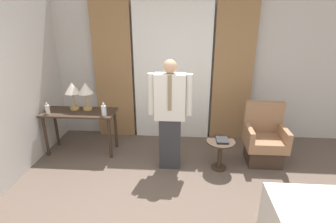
{
  "coord_description": "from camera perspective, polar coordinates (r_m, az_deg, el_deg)",
  "views": [
    {
      "loc": [
        0.25,
        -2.08,
        2.31
      ],
      "look_at": [
        0.01,
        1.39,
        0.99
      ],
      "focal_mm": 28.0,
      "sensor_mm": 36.0,
      "label": 1
    }
  ],
  "objects": [
    {
      "name": "bottle_by_lamp",
      "position": [
        4.33,
        -13.79,
        0.24
      ],
      "size": [
        0.08,
        0.08,
        0.22
      ],
      "color": "silver",
      "rests_on": "desk"
    },
    {
      "name": "book",
      "position": [
        4.08,
        11.72,
        -6.13
      ],
      "size": [
        0.18,
        0.22,
        0.03
      ],
      "color": "black",
      "rests_on": "side_table"
    },
    {
      "name": "desk",
      "position": [
        4.7,
        -18.62,
        -1.39
      ],
      "size": [
        1.22,
        0.5,
        0.75
      ],
      "color": "#38281E",
      "rests_on": "ground_plane"
    },
    {
      "name": "curtain_drape_left",
      "position": [
        5.02,
        -11.79,
        8.56
      ],
      "size": [
        0.71,
        0.06,
        2.58
      ],
      "color": "#997047",
      "rests_on": "ground_plane"
    },
    {
      "name": "armchair",
      "position": [
        4.55,
        20.16,
        -6.13
      ],
      "size": [
        0.62,
        0.56,
        0.97
      ],
      "color": "#38281E",
      "rests_on": "ground_plane"
    },
    {
      "name": "side_table",
      "position": [
        4.16,
        11.27,
        -8.15
      ],
      "size": [
        0.43,
        0.43,
        0.48
      ],
      "color": "#38281E",
      "rests_on": "ground_plane"
    },
    {
      "name": "curtain_sheer_center",
      "position": [
        4.85,
        0.94,
        8.56
      ],
      "size": [
        1.41,
        0.06,
        2.58
      ],
      "color": "white",
      "rests_on": "ground_plane"
    },
    {
      "name": "curtain_drape_right",
      "position": [
        4.91,
        13.94,
        8.12
      ],
      "size": [
        0.71,
        0.06,
        2.58
      ],
      "color": "#997047",
      "rests_on": "ground_plane"
    },
    {
      "name": "table_lamp_left",
      "position": [
        4.69,
        -20.11,
        4.52
      ],
      "size": [
        0.26,
        0.26,
        0.47
      ],
      "color": "tan",
      "rests_on": "desk"
    },
    {
      "name": "bottle_near_edge",
      "position": [
        4.72,
        -24.75,
        0.44
      ],
      "size": [
        0.07,
        0.07,
        0.19
      ],
      "color": "silver",
      "rests_on": "desk"
    },
    {
      "name": "table_lamp_right",
      "position": [
        4.6,
        -17.52,
        4.54
      ],
      "size": [
        0.26,
        0.26,
        0.47
      ],
      "color": "tan",
      "rests_on": "desk"
    },
    {
      "name": "person",
      "position": [
        3.88,
        0.44,
        -0.16
      ],
      "size": [
        0.65,
        0.21,
        1.71
      ],
      "color": "#2D2D33",
      "rests_on": "ground_plane"
    },
    {
      "name": "wall_back",
      "position": [
        4.96,
        1.02,
        9.55
      ],
      "size": [
        10.0,
        0.06,
        2.7
      ],
      "color": "beige",
      "rests_on": "ground_plane"
    }
  ]
}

